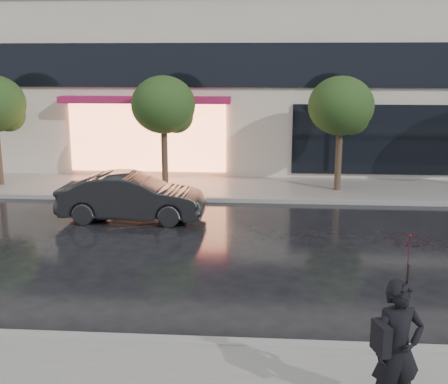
{
  "coord_description": "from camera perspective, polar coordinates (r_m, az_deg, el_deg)",
  "views": [
    {
      "loc": [
        0.5,
        -9.13,
        4.5
      ],
      "look_at": [
        -0.47,
        3.95,
        1.4
      ],
      "focal_mm": 45.0,
      "sensor_mm": 36.0,
      "label": 1
    }
  ],
  "objects": [
    {
      "name": "ground",
      "position": [
        10.19,
        1.03,
        -12.92
      ],
      "size": [
        120.0,
        120.0,
        0.0
      ],
      "primitive_type": "plane",
      "color": "black",
      "rests_on": "ground"
    },
    {
      "name": "sidewalk_far",
      "position": [
        19.88,
        2.7,
        0.38
      ],
      "size": [
        60.0,
        3.5,
        0.12
      ],
      "primitive_type": "cube",
      "color": "slate",
      "rests_on": "ground"
    },
    {
      "name": "curb_near",
      "position": [
        9.27,
        0.67,
        -15.25
      ],
      "size": [
        60.0,
        0.25,
        0.14
      ],
      "primitive_type": "cube",
      "color": "gray",
      "rests_on": "ground"
    },
    {
      "name": "curb_far",
      "position": [
        18.18,
        2.55,
        -0.82
      ],
      "size": [
        60.0,
        0.25,
        0.14
      ],
      "primitive_type": "cube",
      "color": "gray",
      "rests_on": "ground"
    },
    {
      "name": "tree_mid_west",
      "position": [
        19.52,
        -5.98,
        8.59
      ],
      "size": [
        2.2,
        2.2,
        3.99
      ],
      "color": "#33261C",
      "rests_on": "ground"
    },
    {
      "name": "tree_mid_east",
      "position": [
        19.39,
        11.95,
        8.35
      ],
      "size": [
        2.2,
        2.2,
        3.99
      ],
      "color": "#33261C",
      "rests_on": "ground"
    },
    {
      "name": "parked_car",
      "position": [
        16.21,
        -9.34,
        -0.52
      ],
      "size": [
        4.13,
        1.48,
        1.36
      ],
      "primitive_type": "imported",
      "rotation": [
        0.0,
        0.0,
        1.56
      ],
      "color": "black",
      "rests_on": "ground"
    },
    {
      "name": "pedestrian_with_umbrella",
      "position": [
        7.24,
        17.74,
        -10.83
      ],
      "size": [
        1.07,
        1.08,
        2.41
      ],
      "rotation": [
        0.0,
        0.0,
        0.27
      ],
      "color": "black",
      "rests_on": "sidewalk_near"
    }
  ]
}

